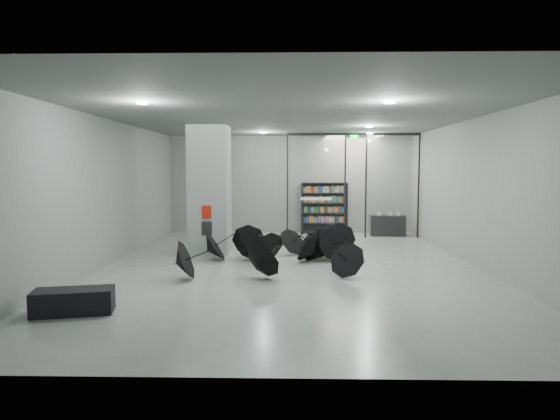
{
  "coord_description": "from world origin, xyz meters",
  "views": [
    {
      "loc": [
        0.02,
        -12.78,
        2.62
      ],
      "look_at": [
        -0.3,
        1.5,
        1.4
      ],
      "focal_mm": 30.59,
      "sensor_mm": 36.0,
      "label": 1
    }
  ],
  "objects_px": {
    "shop_counter": "(388,226)",
    "umbrella_cluster": "(287,252)",
    "bench": "(73,301)",
    "column": "(210,189)",
    "bookshelf": "(324,208)"
  },
  "relations": [
    {
      "from": "shop_counter",
      "to": "umbrella_cluster",
      "type": "bearing_deg",
      "value": -121.91
    },
    {
      "from": "umbrella_cluster",
      "to": "column",
      "type": "bearing_deg",
      "value": 147.53
    },
    {
      "from": "bookshelf",
      "to": "umbrella_cluster",
      "type": "bearing_deg",
      "value": -104.87
    },
    {
      "from": "column",
      "to": "umbrella_cluster",
      "type": "relative_size",
      "value": 0.77
    },
    {
      "from": "shop_counter",
      "to": "umbrella_cluster",
      "type": "relative_size",
      "value": 0.26
    },
    {
      "from": "umbrella_cluster",
      "to": "shop_counter",
      "type": "bearing_deg",
      "value": 54.61
    },
    {
      "from": "umbrella_cluster",
      "to": "bench",
      "type": "bearing_deg",
      "value": -128.59
    },
    {
      "from": "column",
      "to": "bench",
      "type": "relative_size",
      "value": 2.88
    },
    {
      "from": "umbrella_cluster",
      "to": "bookshelf",
      "type": "bearing_deg",
      "value": 76.71
    },
    {
      "from": "column",
      "to": "bookshelf",
      "type": "distance_m",
      "value": 6.22
    },
    {
      "from": "bench",
      "to": "shop_counter",
      "type": "height_order",
      "value": "shop_counter"
    },
    {
      "from": "bench",
      "to": "umbrella_cluster",
      "type": "bearing_deg",
      "value": 38.4
    },
    {
      "from": "column",
      "to": "bench",
      "type": "xyz_separation_m",
      "value": [
        -1.44,
        -6.37,
        -1.78
      ]
    },
    {
      "from": "bookshelf",
      "to": "bench",
      "type": "bearing_deg",
      "value": -117.23
    },
    {
      "from": "bench",
      "to": "shop_counter",
      "type": "bearing_deg",
      "value": 40.09
    }
  ]
}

